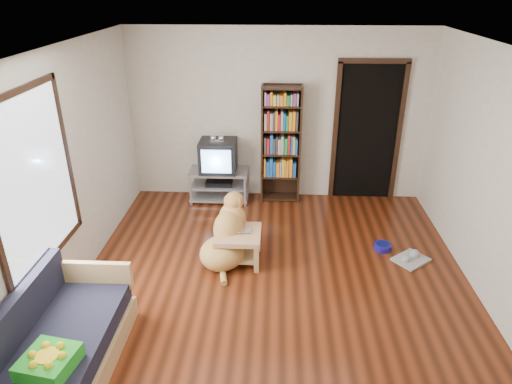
{
  "coord_description": "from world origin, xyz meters",
  "views": [
    {
      "loc": [
        -0.01,
        -4.23,
        3.19
      ],
      "look_at": [
        -0.25,
        0.64,
        0.9
      ],
      "focal_mm": 32.0,
      "sensor_mm": 36.0,
      "label": 1
    }
  ],
  "objects_px": {
    "sofa": "(55,356)",
    "green_cushion": "(49,362)",
    "bookshelf": "(281,138)",
    "grey_rag": "(411,260)",
    "dog_bowl": "(383,247)",
    "crt_tv": "(218,155)",
    "dog": "(227,237)",
    "laptop": "(238,233)",
    "tv_stand": "(219,184)",
    "coffee_table": "(238,241)"
  },
  "relations": [
    {
      "from": "sofa",
      "to": "green_cushion",
      "type": "bearing_deg",
      "value": -66.37
    },
    {
      "from": "bookshelf",
      "to": "grey_rag",
      "type": "bearing_deg",
      "value": -46.27
    },
    {
      "from": "dog_bowl",
      "to": "crt_tv",
      "type": "xyz_separation_m",
      "value": [
        -2.29,
        1.39,
        0.7
      ]
    },
    {
      "from": "sofa",
      "to": "dog",
      "type": "relative_size",
      "value": 1.74
    },
    {
      "from": "grey_rag",
      "to": "crt_tv",
      "type": "xyz_separation_m",
      "value": [
        -2.59,
        1.64,
        0.73
      ]
    },
    {
      "from": "laptop",
      "to": "grey_rag",
      "type": "relative_size",
      "value": 0.77
    },
    {
      "from": "dog_bowl",
      "to": "tv_stand",
      "type": "height_order",
      "value": "tv_stand"
    },
    {
      "from": "green_cushion",
      "to": "dog_bowl",
      "type": "height_order",
      "value": "green_cushion"
    },
    {
      "from": "tv_stand",
      "to": "dog",
      "type": "height_order",
      "value": "dog"
    },
    {
      "from": "dog_bowl",
      "to": "bookshelf",
      "type": "xyz_separation_m",
      "value": [
        -1.34,
        1.46,
        0.96
      ]
    },
    {
      "from": "grey_rag",
      "to": "dog",
      "type": "distance_m",
      "value": 2.31
    },
    {
      "from": "green_cushion",
      "to": "laptop",
      "type": "bearing_deg",
      "value": 69.12
    },
    {
      "from": "bookshelf",
      "to": "dog",
      "type": "height_order",
      "value": "bookshelf"
    },
    {
      "from": "coffee_table",
      "to": "green_cushion",
      "type": "bearing_deg",
      "value": -120.34
    },
    {
      "from": "green_cushion",
      "to": "coffee_table",
      "type": "xyz_separation_m",
      "value": [
        1.29,
        2.21,
        -0.2
      ]
    },
    {
      "from": "green_cushion",
      "to": "laptop",
      "type": "relative_size",
      "value": 1.26
    },
    {
      "from": "laptop",
      "to": "dog_bowl",
      "type": "relative_size",
      "value": 1.4
    },
    {
      "from": "green_cushion",
      "to": "sofa",
      "type": "distance_m",
      "value": 0.38
    },
    {
      "from": "sofa",
      "to": "bookshelf",
      "type": "bearing_deg",
      "value": 62.68
    },
    {
      "from": "crt_tv",
      "to": "dog",
      "type": "xyz_separation_m",
      "value": [
        0.3,
        -1.69,
        -0.43
      ]
    },
    {
      "from": "crt_tv",
      "to": "tv_stand",
      "type": "bearing_deg",
      "value": -90.0
    },
    {
      "from": "laptop",
      "to": "dog_bowl",
      "type": "distance_m",
      "value": 1.92
    },
    {
      "from": "tv_stand",
      "to": "sofa",
      "type": "distance_m",
      "value": 3.76
    },
    {
      "from": "tv_stand",
      "to": "crt_tv",
      "type": "relative_size",
      "value": 1.55
    },
    {
      "from": "grey_rag",
      "to": "tv_stand",
      "type": "height_order",
      "value": "tv_stand"
    },
    {
      "from": "laptop",
      "to": "crt_tv",
      "type": "distance_m",
      "value": 1.84
    },
    {
      "from": "grey_rag",
      "to": "bookshelf",
      "type": "height_order",
      "value": "bookshelf"
    },
    {
      "from": "green_cushion",
      "to": "dog_bowl",
      "type": "relative_size",
      "value": 1.76
    },
    {
      "from": "laptop",
      "to": "sofa",
      "type": "relative_size",
      "value": 0.17
    },
    {
      "from": "crt_tv",
      "to": "bookshelf",
      "type": "distance_m",
      "value": 0.99
    },
    {
      "from": "sofa",
      "to": "dog",
      "type": "bearing_deg",
      "value": 56.99
    },
    {
      "from": "grey_rag",
      "to": "dog",
      "type": "height_order",
      "value": "dog"
    },
    {
      "from": "dog_bowl",
      "to": "sofa",
      "type": "height_order",
      "value": "sofa"
    },
    {
      "from": "laptop",
      "to": "crt_tv",
      "type": "xyz_separation_m",
      "value": [
        -0.44,
        1.76,
        0.33
      ]
    },
    {
      "from": "grey_rag",
      "to": "bookshelf",
      "type": "relative_size",
      "value": 0.22
    },
    {
      "from": "tv_stand",
      "to": "crt_tv",
      "type": "bearing_deg",
      "value": 90.0
    },
    {
      "from": "dog_bowl",
      "to": "laptop",
      "type": "bearing_deg",
      "value": -168.63
    },
    {
      "from": "crt_tv",
      "to": "bookshelf",
      "type": "relative_size",
      "value": 0.32
    },
    {
      "from": "grey_rag",
      "to": "bookshelf",
      "type": "xyz_separation_m",
      "value": [
        -1.64,
        1.71,
        0.99
      ]
    },
    {
      "from": "tv_stand",
      "to": "crt_tv",
      "type": "height_order",
      "value": "crt_tv"
    },
    {
      "from": "laptop",
      "to": "coffee_table",
      "type": "bearing_deg",
      "value": 90.93
    },
    {
      "from": "green_cushion",
      "to": "bookshelf",
      "type": "distance_m",
      "value": 4.42
    },
    {
      "from": "dog_bowl",
      "to": "grey_rag",
      "type": "bearing_deg",
      "value": -39.81
    },
    {
      "from": "dog_bowl",
      "to": "crt_tv",
      "type": "relative_size",
      "value": 0.38
    },
    {
      "from": "dog_bowl",
      "to": "coffee_table",
      "type": "relative_size",
      "value": 0.4
    },
    {
      "from": "dog",
      "to": "dog_bowl",
      "type": "bearing_deg",
      "value": 8.69
    },
    {
      "from": "dog",
      "to": "green_cushion",
      "type": "bearing_deg",
      "value": -117.13
    },
    {
      "from": "green_cushion",
      "to": "tv_stand",
      "type": "bearing_deg",
      "value": 87.55
    },
    {
      "from": "coffee_table",
      "to": "crt_tv",
      "type": "bearing_deg",
      "value": 104.3
    },
    {
      "from": "grey_rag",
      "to": "green_cushion",
      "type": "bearing_deg",
      "value": -146.24
    }
  ]
}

